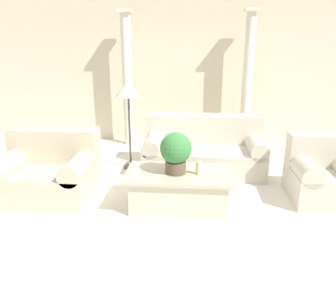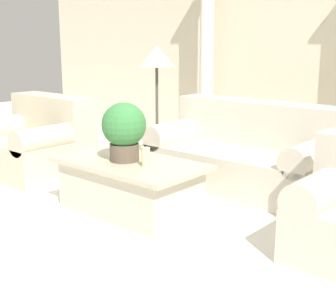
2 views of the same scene
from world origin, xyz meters
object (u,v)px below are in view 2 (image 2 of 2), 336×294
coffee_table (130,186)px  floor_lamp (157,63)px  loveseat (37,141)px  potted_plant (124,129)px  sofa_long (245,153)px

coffee_table → floor_lamp: bearing=123.6°
loveseat → floor_lamp: size_ratio=0.86×
potted_plant → floor_lamp: bearing=122.0°
coffee_table → potted_plant: size_ratio=2.62×
loveseat → sofa_long: bearing=27.6°
sofa_long → coffee_table: (-0.33, -1.36, -0.11)m
coffee_table → potted_plant: bearing=-163.0°
sofa_long → loveseat: 2.41m
sofa_long → loveseat: size_ratio=1.53×
loveseat → coffee_table: (1.80, -0.25, -0.12)m
sofa_long → floor_lamp: 1.52m
sofa_long → potted_plant: bearing=-105.4°
loveseat → floor_lamp: floor_lamp is taller
potted_plant → floor_lamp: size_ratio=0.35×
sofa_long → loveseat: bearing=-152.4°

